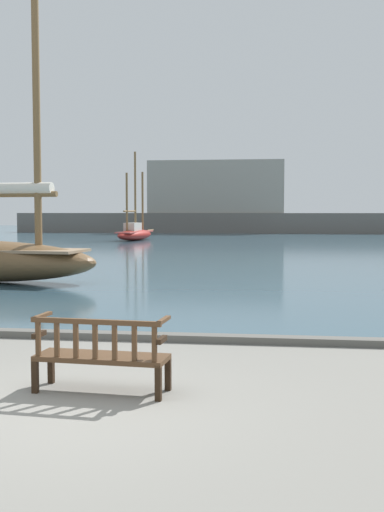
# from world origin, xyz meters

# --- Properties ---
(ground_plane) EXTENTS (160.00, 160.00, 0.00)m
(ground_plane) POSITION_xyz_m (0.00, 0.00, 0.00)
(ground_plane) COLOR gray
(harbor_water) EXTENTS (100.00, 80.00, 0.08)m
(harbor_water) POSITION_xyz_m (0.00, 44.00, 0.04)
(harbor_water) COLOR #385666
(harbor_water) RESTS_ON ground
(quay_edge_kerb) EXTENTS (40.00, 0.30, 0.12)m
(quay_edge_kerb) POSITION_xyz_m (0.00, 3.85, 0.06)
(quay_edge_kerb) COLOR #5B5954
(quay_edge_kerb) RESTS_ON ground
(park_bench) EXTENTS (1.64, 0.65, 0.92)m
(park_bench) POSITION_xyz_m (0.26, 0.70, 0.47)
(park_bench) COLOR black
(park_bench) RESTS_ON ground
(sailboat_mid_starboard) EXTENTS (2.27, 6.83, 6.35)m
(sailboat_mid_starboard) POSITION_xyz_m (-7.82, 38.52, 0.65)
(sailboat_mid_starboard) COLOR maroon
(sailboat_mid_starboard) RESTS_ON harbor_water
(far_breakwater) EXTENTS (46.02, 2.40, 7.01)m
(far_breakwater) POSITION_xyz_m (-1.04, 54.74, 2.32)
(far_breakwater) COLOR #66605B
(far_breakwater) RESTS_ON ground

